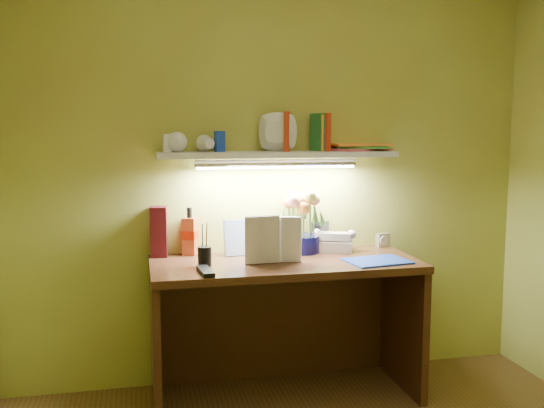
# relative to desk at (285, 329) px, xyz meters

# --- Properties ---
(desk) EXTENTS (1.40, 0.60, 0.75)m
(desk) POSITION_rel_desk_xyz_m (0.00, 0.00, 0.00)
(desk) COLOR #3A1B10
(desk) RESTS_ON ground
(flower_bouquet) EXTENTS (0.27, 0.27, 0.34)m
(flower_bouquet) POSITION_rel_desk_xyz_m (0.14, 0.18, 0.54)
(flower_bouquet) COLOR #0A0933
(flower_bouquet) RESTS_ON desk
(telephone) EXTENTS (0.25, 0.22, 0.12)m
(telephone) POSITION_rel_desk_xyz_m (0.33, 0.18, 0.44)
(telephone) COLOR beige
(telephone) RESTS_ON desk
(desk_clock) EXTENTS (0.08, 0.05, 0.08)m
(desk_clock) POSITION_rel_desk_xyz_m (0.65, 0.24, 0.41)
(desk_clock) COLOR silver
(desk_clock) RESTS_ON desk
(whisky_bottle) EXTENTS (0.09, 0.09, 0.26)m
(whisky_bottle) POSITION_rel_desk_xyz_m (-0.48, 0.25, 0.51)
(whisky_bottle) COLOR #A2411E
(whisky_bottle) RESTS_ON desk
(whisky_box) EXTENTS (0.10, 0.10, 0.27)m
(whisky_box) POSITION_rel_desk_xyz_m (-0.64, 0.25, 0.51)
(whisky_box) COLOR #531018
(whisky_box) RESTS_ON desk
(pen_cup) EXTENTS (0.07, 0.07, 0.17)m
(pen_cup) POSITION_rel_desk_xyz_m (-0.43, -0.03, 0.46)
(pen_cup) COLOR black
(pen_cup) RESTS_ON desk
(art_card) EXTENTS (0.20, 0.06, 0.20)m
(art_card) POSITION_rel_desk_xyz_m (-0.20, 0.19, 0.47)
(art_card) COLOR white
(art_card) RESTS_ON desk
(tv_remote) EXTENTS (0.07, 0.20, 0.02)m
(tv_remote) POSITION_rel_desk_xyz_m (-0.44, -0.19, 0.39)
(tv_remote) COLOR black
(tv_remote) RESTS_ON desk
(blue_folder) EXTENTS (0.34, 0.27, 0.01)m
(blue_folder) POSITION_rel_desk_xyz_m (0.46, -0.13, 0.38)
(blue_folder) COLOR #193DB3
(blue_folder) RESTS_ON desk
(desk_book_a) EXTENTS (0.19, 0.03, 0.25)m
(desk_book_a) POSITION_rel_desk_xyz_m (-0.22, -0.05, 0.50)
(desk_book_a) COLOR beige
(desk_book_a) RESTS_ON desk
(desk_book_b) EXTENTS (0.17, 0.08, 0.24)m
(desk_book_b) POSITION_rel_desk_xyz_m (-0.09, -0.00, 0.49)
(desk_book_b) COLOR white
(desk_book_b) RESTS_ON desk
(wall_shelf) EXTENTS (1.32, 0.37, 0.25)m
(wall_shelf) POSITION_rel_desk_xyz_m (0.05, 0.19, 0.96)
(wall_shelf) COLOR white
(wall_shelf) RESTS_ON ground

